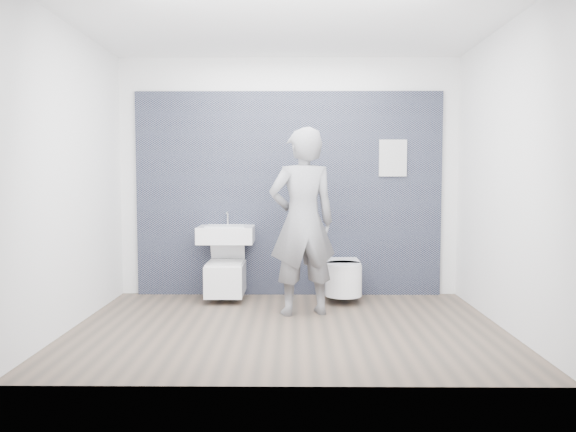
{
  "coord_description": "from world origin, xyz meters",
  "views": [
    {
      "loc": [
        0.05,
        -5.17,
        1.4
      ],
      "look_at": [
        0.0,
        0.6,
        1.0
      ],
      "focal_mm": 35.0,
      "sensor_mm": 36.0,
      "label": 1
    }
  ],
  "objects_px": {
    "visitor": "(303,222)",
    "toilet_rounded": "(342,277)",
    "washbasin": "(226,234)",
    "toilet_square": "(226,276)"
  },
  "relations": [
    {
      "from": "washbasin",
      "to": "toilet_rounded",
      "type": "height_order",
      "value": "washbasin"
    },
    {
      "from": "visitor",
      "to": "toilet_rounded",
      "type": "bearing_deg",
      "value": -142.06
    },
    {
      "from": "washbasin",
      "to": "toilet_rounded",
      "type": "bearing_deg",
      "value": -4.72
    },
    {
      "from": "toilet_rounded",
      "to": "visitor",
      "type": "height_order",
      "value": "visitor"
    },
    {
      "from": "washbasin",
      "to": "toilet_square",
      "type": "distance_m",
      "value": 0.48
    },
    {
      "from": "washbasin",
      "to": "toilet_square",
      "type": "relative_size",
      "value": 0.8
    },
    {
      "from": "toilet_square",
      "to": "visitor",
      "type": "bearing_deg",
      "value": -36.94
    },
    {
      "from": "toilet_rounded",
      "to": "visitor",
      "type": "relative_size",
      "value": 0.36
    },
    {
      "from": "washbasin",
      "to": "toilet_rounded",
      "type": "relative_size",
      "value": 0.92
    },
    {
      "from": "toilet_square",
      "to": "toilet_rounded",
      "type": "bearing_deg",
      "value": -2.03
    }
  ]
}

